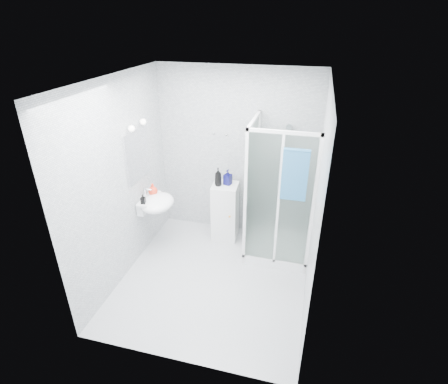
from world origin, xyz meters
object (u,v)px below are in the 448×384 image
(storage_cabinet, at_px, (225,212))
(soap_dispenser_black, at_px, (143,199))
(wall_basin, at_px, (156,203))
(shampoo_bottle_a, at_px, (218,177))
(shower_enclosure, at_px, (273,228))
(shampoo_bottle_b, at_px, (228,177))
(soap_dispenser_orange, at_px, (153,189))
(hand_towel, at_px, (295,174))

(storage_cabinet, relative_size, soap_dispenser_black, 6.77)
(wall_basin, bearing_deg, shampoo_bottle_a, 33.77)
(wall_basin, xyz_separation_m, storage_cabinet, (0.88, 0.56, -0.34))
(shower_enclosure, height_order, soap_dispenser_black, shower_enclosure)
(shampoo_bottle_b, relative_size, soap_dispenser_black, 1.71)
(shampoo_bottle_a, xyz_separation_m, soap_dispenser_orange, (-0.86, -0.42, -0.11))
(wall_basin, height_order, shampoo_bottle_b, shampoo_bottle_b)
(shampoo_bottle_a, distance_m, shampoo_bottle_b, 0.15)
(wall_basin, distance_m, storage_cabinet, 1.10)
(shampoo_bottle_b, bearing_deg, hand_towel, -34.61)
(hand_towel, xyz_separation_m, soap_dispenser_black, (-2.00, -0.09, -0.57))
(storage_cabinet, height_order, soap_dispenser_black, soap_dispenser_black)
(shampoo_bottle_a, height_order, shampoo_bottle_b, shampoo_bottle_a)
(shampoo_bottle_a, bearing_deg, soap_dispenser_black, -141.60)
(wall_basin, relative_size, soap_dispenser_orange, 3.21)
(wall_basin, relative_size, soap_dispenser_black, 4.12)
(hand_towel, xyz_separation_m, shampoo_bottle_a, (-1.12, 0.61, -0.44))
(wall_basin, bearing_deg, shampoo_bottle_b, 33.41)
(hand_towel, distance_m, soap_dispenser_black, 2.08)
(wall_basin, bearing_deg, shower_enclosure, 10.81)
(wall_basin, height_order, hand_towel, hand_towel)
(storage_cabinet, bearing_deg, wall_basin, -151.34)
(soap_dispenser_orange, bearing_deg, wall_basin, -53.97)
(shower_enclosure, bearing_deg, hand_towel, -58.02)
(storage_cabinet, height_order, shampoo_bottle_a, shampoo_bottle_a)
(hand_towel, height_order, soap_dispenser_black, hand_towel)
(shampoo_bottle_a, height_order, soap_dispenser_black, shampoo_bottle_a)
(soap_dispenser_orange, xyz_separation_m, soap_dispenser_black, (-0.02, -0.28, -0.02))
(soap_dispenser_orange, bearing_deg, shower_enclosure, 6.93)
(storage_cabinet, bearing_deg, shampoo_bottle_a, -163.69)
(shampoo_bottle_b, bearing_deg, storage_cabinet, -126.81)
(wall_basin, bearing_deg, hand_towel, -2.55)
(shower_enclosure, relative_size, soap_dispenser_black, 14.73)
(shampoo_bottle_b, bearing_deg, shower_enclosure, -20.97)
(shampoo_bottle_b, bearing_deg, shampoo_bottle_a, -148.85)
(shampoo_bottle_a, distance_m, soap_dispenser_orange, 0.96)
(storage_cabinet, bearing_deg, hand_towel, -35.91)
(shower_enclosure, relative_size, hand_towel, 3.00)
(hand_towel, height_order, shampoo_bottle_a, hand_towel)
(hand_towel, height_order, soap_dispenser_orange, hand_towel)
(shower_enclosure, distance_m, soap_dispenser_orange, 1.82)
(storage_cabinet, distance_m, hand_towel, 1.60)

